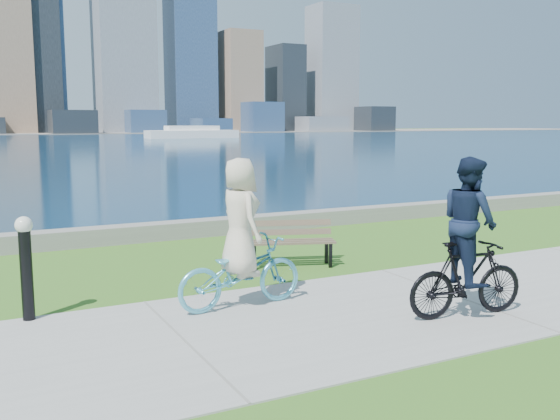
{
  "coord_description": "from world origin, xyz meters",
  "views": [
    {
      "loc": [
        -6.13,
        -6.47,
        2.48
      ],
      "look_at": [
        -1.73,
        2.09,
        1.1
      ],
      "focal_mm": 40.0,
      "sensor_mm": 36.0,
      "label": 1
    }
  ],
  "objects_px": {
    "bollard_lamp": "(26,262)",
    "cyclist_man": "(468,250)",
    "cyclist_woman": "(240,253)",
    "park_bench": "(290,239)"
  },
  "relations": [
    {
      "from": "bollard_lamp",
      "to": "cyclist_woman",
      "type": "bearing_deg",
      "value": -15.47
    },
    {
      "from": "bollard_lamp",
      "to": "cyclist_man",
      "type": "bearing_deg",
      "value": -25.8
    },
    {
      "from": "bollard_lamp",
      "to": "cyclist_woman",
      "type": "distance_m",
      "value": 2.67
    },
    {
      "from": "bollard_lamp",
      "to": "cyclist_woman",
      "type": "xyz_separation_m",
      "value": [
        2.57,
        -0.71,
        -0.0
      ]
    },
    {
      "from": "cyclist_woman",
      "to": "cyclist_man",
      "type": "distance_m",
      "value": 2.91
    },
    {
      "from": "park_bench",
      "to": "bollard_lamp",
      "type": "distance_m",
      "value": 4.5
    },
    {
      "from": "cyclist_woman",
      "to": "cyclist_man",
      "type": "height_order",
      "value": "cyclist_man"
    },
    {
      "from": "park_bench",
      "to": "bollard_lamp",
      "type": "bearing_deg",
      "value": -145.41
    },
    {
      "from": "cyclist_woman",
      "to": "cyclist_man",
      "type": "relative_size",
      "value": 0.98
    },
    {
      "from": "bollard_lamp",
      "to": "cyclist_woman",
      "type": "relative_size",
      "value": 0.67
    }
  ]
}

